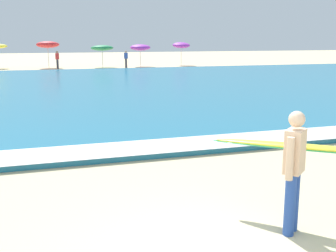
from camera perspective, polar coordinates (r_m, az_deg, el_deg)
sea at (r=23.15m, az=-12.42°, el=4.91°), size 120.00×28.00×0.14m
surf_foam at (r=10.06m, az=-4.95°, el=-2.95°), size 120.00×1.35×0.01m
surfer_with_board at (r=6.26m, az=17.12°, el=-4.08°), size 2.11×2.36×1.73m
beach_umbrella_2 at (r=41.34m, az=-15.82°, el=10.44°), size 2.08×2.12×2.51m
beach_umbrella_3 at (r=41.02m, az=-8.81°, el=10.29°), size 2.11×2.14×2.13m
beach_umbrella_4 at (r=42.01m, az=-3.73°, el=10.45°), size 1.97×1.98×2.14m
beach_umbrella_5 at (r=43.95m, az=1.79°, el=10.77°), size 1.77×1.81×2.37m
beachgoer_near_row_left at (r=40.09m, az=-14.60°, el=8.66°), size 0.32×0.20×1.58m
beachgoer_near_row_mid at (r=40.27m, az=-5.65°, el=8.98°), size 0.32×0.20×1.58m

